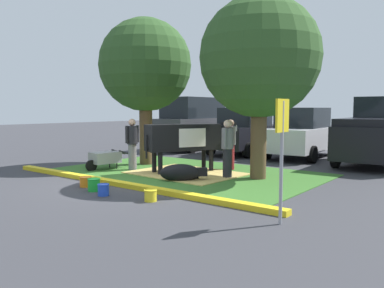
# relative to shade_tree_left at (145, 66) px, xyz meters

# --- Properties ---
(ground_plane) EXTENTS (80.00, 80.00, 0.00)m
(ground_plane) POSITION_rel_shade_tree_left_xyz_m (2.08, -2.87, -3.47)
(ground_plane) COLOR #38383D
(grass_island) EXTENTS (8.00, 5.06, 0.02)m
(grass_island) POSITION_rel_shade_tree_left_xyz_m (2.26, -0.53, -3.46)
(grass_island) COLOR #386B28
(grass_island) RESTS_ON ground
(curb_yellow) EXTENTS (9.20, 0.24, 0.12)m
(curb_yellow) POSITION_rel_shade_tree_left_xyz_m (2.26, -3.21, -3.41)
(curb_yellow) COLOR yellow
(curb_yellow) RESTS_ON ground
(hay_bedding) EXTENTS (3.31, 2.55, 0.04)m
(hay_bedding) POSITION_rel_shade_tree_left_xyz_m (2.42, -0.75, -3.44)
(hay_bedding) COLOR tan
(hay_bedding) RESTS_ON ground
(shade_tree_left) EXTENTS (3.23, 3.23, 5.11)m
(shade_tree_left) POSITION_rel_shade_tree_left_xyz_m (0.00, 0.00, 0.00)
(shade_tree_left) COLOR brown
(shade_tree_left) RESTS_ON ground
(shade_tree_right) EXTENTS (3.35, 3.35, 5.08)m
(shade_tree_right) POSITION_rel_shade_tree_left_xyz_m (4.53, -0.11, -0.09)
(shade_tree_right) COLOR brown
(shade_tree_right) RESTS_ON ground
(cow_holstein) EXTENTS (1.72, 2.96, 1.55)m
(cow_holstein) POSITION_rel_shade_tree_left_xyz_m (2.19, -0.45, -2.38)
(cow_holstein) COLOR black
(cow_holstein) RESTS_ON ground
(calf_lying) EXTENTS (1.19, 1.11, 0.48)m
(calf_lying) POSITION_rel_shade_tree_left_xyz_m (3.06, -1.74, -3.23)
(calf_lying) COLOR black
(calf_lying) RESTS_ON ground
(person_handler) EXTENTS (0.49, 0.34, 1.63)m
(person_handler) POSITION_rel_shade_tree_left_xyz_m (3.03, 0.78, -2.59)
(person_handler) COLOR maroon
(person_handler) RESTS_ON ground
(person_visitor_near) EXTENTS (0.34, 0.53, 1.66)m
(person_visitor_near) POSITION_rel_shade_tree_left_xyz_m (0.58, -1.20, -2.57)
(person_visitor_near) COLOR slate
(person_visitor_near) RESTS_ON ground
(person_visitor_far) EXTENTS (0.34, 0.52, 1.67)m
(person_visitor_far) POSITION_rel_shade_tree_left_xyz_m (3.80, -0.58, -2.57)
(person_visitor_far) COLOR black
(person_visitor_far) RESTS_ON ground
(wheelbarrow) EXTENTS (0.74, 1.62, 0.63)m
(wheelbarrow) POSITION_rel_shade_tree_left_xyz_m (-0.22, -1.70, -3.08)
(wheelbarrow) COLOR gray
(wheelbarrow) RESTS_ON ground
(parking_sign) EXTENTS (0.06, 0.44, 2.15)m
(parking_sign) POSITION_rel_shade_tree_left_xyz_m (6.95, -3.76, -1.95)
(parking_sign) COLOR #99999E
(parking_sign) RESTS_ON ground
(bucket_orange) EXTENTS (0.32, 0.32, 0.26)m
(bucket_orange) POSITION_rel_shade_tree_left_xyz_m (1.62, -3.81, -3.33)
(bucket_orange) COLOR orange
(bucket_orange) RESTS_ON ground
(bucket_green) EXTENTS (0.32, 0.32, 0.31)m
(bucket_green) POSITION_rel_shade_tree_left_xyz_m (2.20, -4.00, -3.31)
(bucket_green) COLOR green
(bucket_green) RESTS_ON ground
(bucket_blue) EXTENTS (0.28, 0.28, 0.27)m
(bucket_blue) POSITION_rel_shade_tree_left_xyz_m (2.78, -4.19, -3.33)
(bucket_blue) COLOR blue
(bucket_blue) RESTS_ON ground
(bucket_yellow) EXTENTS (0.29, 0.29, 0.26)m
(bucket_yellow) POSITION_rel_shade_tree_left_xyz_m (4.02, -3.92, -3.33)
(bucket_yellow) COLOR yellow
(bucket_yellow) RESTS_ON ground
(suv_dark_grey) EXTENTS (2.28, 4.68, 2.52)m
(suv_dark_grey) POSITION_rel_shade_tree_left_xyz_m (-1.95, 5.24, -2.20)
(suv_dark_grey) COLOR #3D3D42
(suv_dark_grey) RESTS_ON ground
(hatchback_white) EXTENTS (2.17, 4.48, 2.02)m
(hatchback_white) POSITION_rel_shade_tree_left_xyz_m (0.99, 5.20, -2.48)
(hatchback_white) COLOR black
(hatchback_white) RESTS_ON ground
(sedan_silver) EXTENTS (2.17, 4.48, 2.02)m
(sedan_silver) POSITION_rel_shade_tree_left_xyz_m (3.55, 5.38, -2.48)
(sedan_silver) COLOR silver
(sedan_silver) RESTS_ON ground
(pickup_truck_black) EXTENTS (2.40, 5.48, 2.42)m
(pickup_truck_black) POSITION_rel_shade_tree_left_xyz_m (6.46, 5.33, -2.35)
(pickup_truck_black) COLOR black
(pickup_truck_black) RESTS_ON ground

